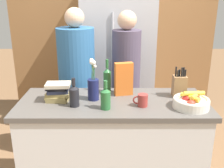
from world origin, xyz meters
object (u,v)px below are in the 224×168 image
knife_block (178,86)px  bottle_wine (73,95)px  person_at_sink (76,81)px  flower_vase (92,86)px  refrigerator (117,61)px  coffee_mug (141,100)px  book_stack (57,92)px  cereal_box (123,79)px  person_in_blue (125,79)px  bottle_oil (106,79)px  bottle_vinegar (105,98)px  fruit_bowl (190,101)px

knife_block → bottle_wine: knife_block is taller
person_at_sink → flower_vase: bearing=-55.8°
refrigerator → coffee_mug: bearing=-83.2°
book_stack → bottle_wine: bottle_wine is taller
cereal_box → bottle_wine: cereal_box is taller
cereal_box → knife_block: bearing=-5.1°
cereal_box → person_in_blue: (0.05, 0.46, -0.15)m
bottle_oil → bottle_vinegar: (-0.01, -0.37, -0.03)m
knife_block → bottle_vinegar: knife_block is taller
bottle_vinegar → cereal_box: bearing=63.9°
cereal_box → person_at_sink: (-0.46, 0.43, -0.15)m
refrigerator → person_at_sink: 0.80m
fruit_bowl → cereal_box: size_ratio=0.97×
person_at_sink → coffee_mug: bearing=-35.6°
fruit_bowl → coffee_mug: (-0.37, 0.02, 0.00)m
refrigerator → knife_block: (0.50, -1.15, 0.07)m
cereal_box → bottle_oil: 0.16m
bottle_wine → person_at_sink: 0.69m
person_at_sink → person_in_blue: bearing=16.9°
fruit_bowl → bottle_vinegar: size_ratio=1.23×
knife_block → bottle_wine: 0.88m
flower_vase → cereal_box: size_ratio=1.22×
fruit_bowl → coffee_mug: size_ratio=2.36×
knife_block → bottle_oil: 0.62m
cereal_box → book_stack: cereal_box is taller
bottle_oil → bottle_wine: bottle_oil is taller
coffee_mug → cereal_box: bearing=118.0°
refrigerator → person_at_sink: (-0.43, -0.68, -0.04)m
knife_block → flower_vase: (-0.72, -0.07, 0.02)m
fruit_bowl → person_at_sink: (-0.97, 0.71, -0.06)m
cereal_box → bottle_wine: size_ratio=1.24×
bottle_oil → person_at_sink: (-0.32, 0.36, -0.13)m
bottle_vinegar → fruit_bowl: bearing=2.2°
person_in_blue → coffee_mug: bearing=-68.2°
book_stack → person_at_sink: bearing=81.8°
knife_block → coffee_mug: size_ratio=2.25×
fruit_bowl → person_in_blue: size_ratio=0.17×
flower_vase → book_stack: size_ratio=1.68×
person_at_sink → bottle_oil: bearing=-35.2°
refrigerator → bottle_oil: 1.05m
fruit_bowl → person_in_blue: person_in_blue is taller
fruit_bowl → bottle_wine: bearing=178.3°
refrigerator → coffee_mug: (0.16, -1.36, 0.02)m
bottle_oil → refrigerator: bearing=83.6°
knife_block → flower_vase: flower_vase is taller
person_at_sink → fruit_bowl: bearing=-22.7°
flower_vase → person_in_blue: (0.30, 0.58, -0.12)m
knife_block → person_in_blue: 0.67m
coffee_mug → bottle_wine: size_ratio=0.51×
bottle_oil → flower_vase: bearing=-120.6°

